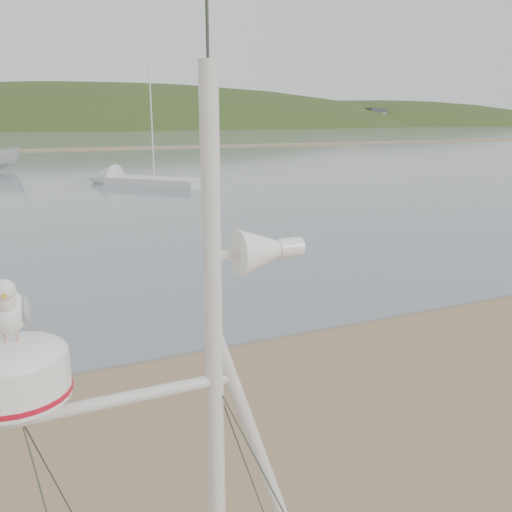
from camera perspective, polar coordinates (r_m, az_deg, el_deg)
name	(u,v)px	position (r m, az deg, el deg)	size (l,w,h in m)	color
water	(10,136)	(136.78, -24.49, 11.43)	(560.00, 256.00, 0.04)	slate
sandbar	(12,151)	(74.83, -24.27, 10.06)	(560.00, 7.00, 0.07)	#806549
hill_ridge	(63,176)	(241.63, -19.70, 7.93)	(620.00, 180.00, 80.00)	#253616
far_cottages	(17,117)	(200.74, -23.82, 13.20)	(294.40, 6.30, 8.00)	beige
sailboat_white_near	(123,180)	(35.32, -13.78, 7.77)	(7.03, 7.17, 7.99)	silver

